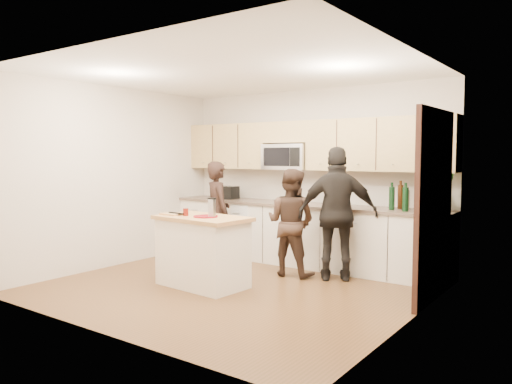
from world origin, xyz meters
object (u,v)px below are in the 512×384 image
Objects in this scene: woman_left at (218,212)px; toaster at (228,192)px; island at (203,251)px; woman_center at (291,222)px; woman_right at (338,214)px.

toaster is at bearing -33.00° from woman_left.
island is at bearing -59.93° from toaster.
woman_center is 0.68m from woman_right.
woman_left is at bearing -63.83° from toaster.
toaster reaches higher than island.
woman_center is at bearing 66.20° from island.
woman_left is at bearing -26.64° from woman_right.
woman_left is 1.06× the size of woman_center.
woman_right is (0.65, 0.14, 0.15)m from woman_center.
island is at bearing 16.32° from woman_right.
woman_left is (0.31, -0.63, -0.25)m from toaster.
woman_right reaches higher than woman_left.
toaster is at bearing 124.30° from island.
island is at bearing 56.79° from woman_center.
woman_right reaches higher than toaster.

